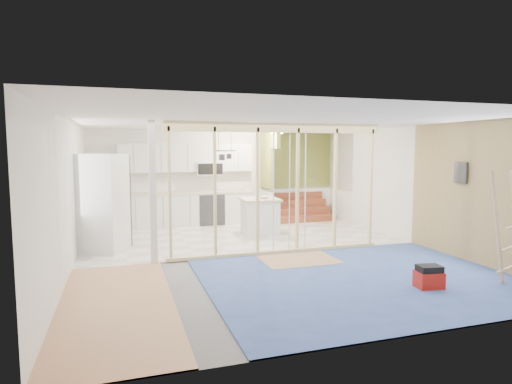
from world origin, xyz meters
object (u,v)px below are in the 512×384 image
object	(u,v)px
toolbox	(429,278)
island	(260,216)
ladder	(509,227)
fridge	(102,203)

from	to	relation	value
toolbox	island	bearing A→B (deg)	111.91
toolbox	ladder	bearing A→B (deg)	0.84
island	ladder	world-z (taller)	ladder
fridge	ladder	bearing A→B (deg)	-9.78
toolbox	ladder	xyz separation A→B (m)	(1.31, -0.18, 0.73)
toolbox	fridge	bearing A→B (deg)	148.77
fridge	island	xyz separation A→B (m)	(3.62, 0.77, -0.56)
island	fridge	bearing A→B (deg)	-164.35
fridge	ladder	distance (m)	7.32
island	ladder	size ratio (longest dim) A/B	0.55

